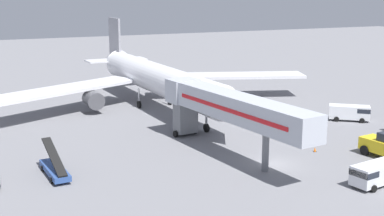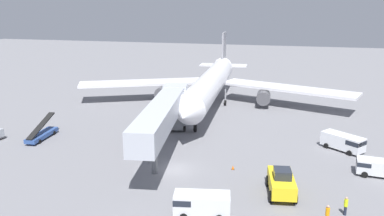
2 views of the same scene
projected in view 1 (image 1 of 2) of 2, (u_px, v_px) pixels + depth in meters
ground_plane at (274, 164)px, 55.44m from camera, size 300.00×300.00×0.00m
airplane_at_gate at (156, 79)px, 80.69m from camera, size 53.16×48.51×12.55m
jet_bridge at (227, 107)px, 57.72m from camera, size 6.75×24.16×6.98m
belt_loader_truck at (55, 168)px, 51.81m from camera, size 2.10×6.44×3.08m
service_van_outer_left at (375, 173)px, 49.16m from camera, size 5.34×3.01×2.08m
service_van_near_center at (351, 112)px, 73.11m from camera, size 5.55×4.94×2.09m
safety_cone_alpha at (315, 149)px, 59.53m from camera, size 0.33×0.33×0.52m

